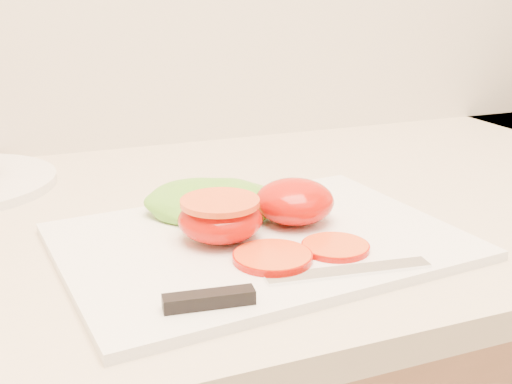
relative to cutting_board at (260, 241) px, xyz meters
name	(u,v)px	position (x,y,z in m)	size (l,w,h in m)	color
cutting_board	(260,241)	(0.00, 0.00, 0.00)	(0.39, 0.28, 0.01)	white
tomato_half_dome	(294,201)	(0.05, 0.03, 0.03)	(0.09, 0.09, 0.05)	#B80100
tomato_half_cut	(220,218)	(-0.04, 0.01, 0.03)	(0.09, 0.09, 0.04)	#B80100
tomato_slice_0	(273,257)	(-0.01, -0.06, 0.01)	(0.07, 0.07, 0.01)	orange
tomato_slice_1	(335,247)	(0.06, -0.06, 0.01)	(0.06, 0.06, 0.01)	orange
lettuce_leaf_0	(212,202)	(-0.02, 0.08, 0.02)	(0.15, 0.10, 0.03)	#71C333
knife	(268,287)	(-0.04, -0.11, 0.01)	(0.25, 0.04, 0.01)	silver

